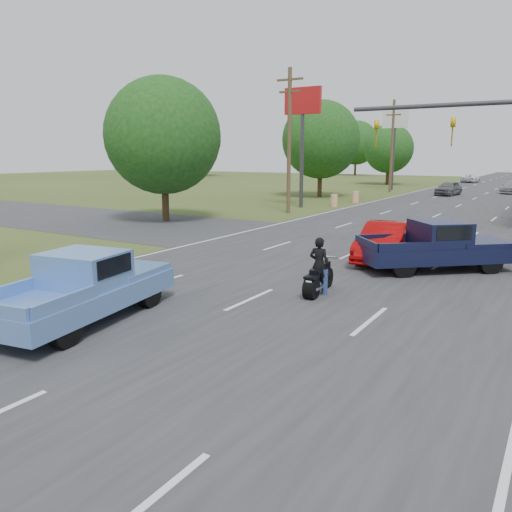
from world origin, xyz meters
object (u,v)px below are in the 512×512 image
Objects in this scene: distant_car_silver at (512,187)px; distant_car_white at (471,178)px; motorcycle at (318,280)px; red_convertible at (386,242)px; rider at (319,268)px; blue_pickup at (86,286)px; distant_car_grey at (449,188)px; navy_pickup at (439,245)px.

distant_car_silver reaches higher than distant_car_white.
motorcycle is 0.43× the size of distant_car_silver.
distant_car_silver is (0.71, 41.86, -0.05)m from red_convertible.
rider is at bearing 90.00° from motorcycle.
distant_car_silver is 1.11× the size of distant_car_white.
rider is 0.34× the size of distant_car_silver.
blue_pickup is at bearing 48.58° from rider.
blue_pickup is (-4.03, -5.20, 0.42)m from motorcycle.
distant_car_grey reaches higher than distant_car_silver.
navy_pickup reaches higher than blue_pickup.
navy_pickup is 1.12× the size of distant_car_silver.
blue_pickup is 1.02× the size of navy_pickup.
rider is at bearing -96.68° from red_convertible.
rider is at bearing 42.82° from blue_pickup.
rider is 47.65m from distant_car_silver.
red_convertible is at bearing 84.09° from motorcycle.
distant_car_grey reaches higher than motorcycle.
blue_pickup is 53.12m from distant_car_silver.
red_convertible is at bearing 59.33° from blue_pickup.
rider reaches higher than distant_car_grey.
distant_car_grey is at bearing -126.74° from distant_car_silver.
red_convertible is at bearing -95.96° from rider.
blue_pickup is 1.30× the size of distant_car_grey.
blue_pickup is at bearing -93.33° from distant_car_silver.
red_convertible reaches higher than motorcycle.
rider is (-0.00, 0.05, 0.36)m from motorcycle.
distant_car_white is (-2.19, 27.21, -0.12)m from distant_car_grey.
distant_car_silver is (5.30, 6.60, -0.02)m from distant_car_grey.
distant_car_white is (-6.78, 62.46, -0.14)m from red_convertible.
blue_pickup is at bearing 95.12° from distant_car_white.
motorcycle is at bearing 42.54° from blue_pickup.
rider reaches higher than red_convertible.
red_convertible reaches higher than distant_car_white.
navy_pickup is at bearing -86.09° from distant_car_silver.
red_convertible is 11.81m from blue_pickup.
blue_pickup is at bearing -81.89° from distant_car_grey.
motorcycle is 0.37× the size of blue_pickup.
blue_pickup is at bearing -131.70° from motorcycle.
red_convertible is at bearing -74.91° from distant_car_grey.
red_convertible is 1.07× the size of distant_car_grey.
red_convertible is 0.84× the size of navy_pickup.
rider reaches higher than distant_car_white.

